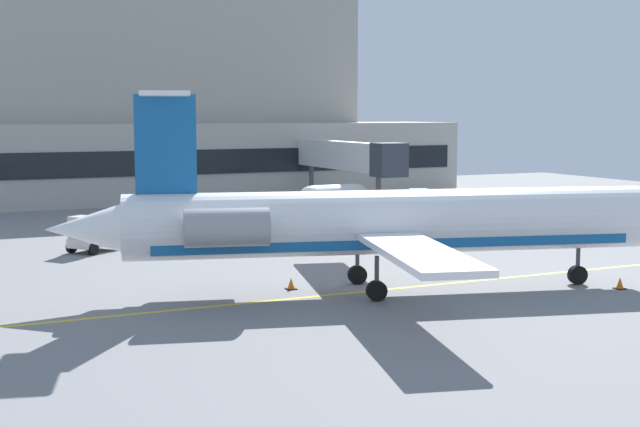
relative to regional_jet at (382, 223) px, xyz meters
name	(u,v)px	position (x,y,z in m)	size (l,w,h in m)	color
ground	(357,290)	(-0.73, 0.98, -3.24)	(120.00, 120.00, 0.11)	slate
terminal_building	(158,114)	(1.90, 47.19, 4.87)	(62.84, 11.37, 20.80)	#ADA89E
jet_bridge_west	(349,157)	(14.38, 31.68, 1.26)	(2.40, 17.17, 5.82)	silver
regional_jet	(382,223)	(0.00, 0.00, 0.00)	(29.55, 21.83, 9.02)	white
baggage_tug	(420,204)	(16.85, 24.16, -2.22)	(2.86, 3.59, 2.15)	#19389E
pushback_tractor	(90,236)	(-10.01, 17.08, -2.22)	(3.33, 3.18, 2.18)	silver
fuel_tank	(334,198)	(10.80, 27.22, -1.78)	(6.17, 2.38, 2.52)	white
safety_cone_alpha	(291,284)	(-3.55, 2.22, -2.94)	(0.47, 0.47, 0.55)	orange
safety_cone_bravo	(620,284)	(10.34, -4.14, -2.94)	(0.47, 0.47, 0.55)	orange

